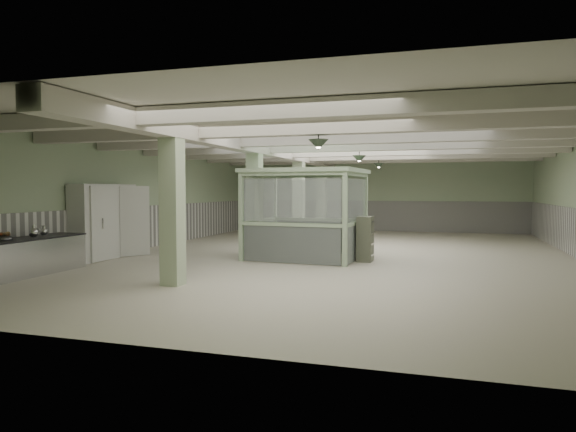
# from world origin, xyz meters

# --- Properties ---
(floor) EXTENTS (20.00, 20.00, 0.00)m
(floor) POSITION_xyz_m (0.00, 0.00, 0.00)
(floor) COLOR beige
(floor) RESTS_ON ground
(ceiling) EXTENTS (14.00, 20.00, 0.02)m
(ceiling) POSITION_xyz_m (0.00, 0.00, 3.60)
(ceiling) COLOR beige
(ceiling) RESTS_ON wall_back
(wall_back) EXTENTS (14.00, 0.02, 3.60)m
(wall_back) POSITION_xyz_m (0.00, 10.00, 1.80)
(wall_back) COLOR #A2B490
(wall_back) RESTS_ON floor
(wall_front) EXTENTS (14.00, 0.02, 3.60)m
(wall_front) POSITION_xyz_m (0.00, -10.00, 1.80)
(wall_front) COLOR #A2B490
(wall_front) RESTS_ON floor
(wall_left) EXTENTS (0.02, 20.00, 3.60)m
(wall_left) POSITION_xyz_m (-7.00, 0.00, 1.80)
(wall_left) COLOR #A2B490
(wall_left) RESTS_ON floor
(wainscot_left) EXTENTS (0.05, 19.90, 1.50)m
(wainscot_left) POSITION_xyz_m (-6.97, 0.00, 0.75)
(wainscot_left) COLOR white
(wainscot_left) RESTS_ON floor
(wainscot_back) EXTENTS (13.90, 0.05, 1.50)m
(wainscot_back) POSITION_xyz_m (0.00, 9.97, 0.75)
(wainscot_back) COLOR white
(wainscot_back) RESTS_ON floor
(girder) EXTENTS (0.45, 19.90, 0.40)m
(girder) POSITION_xyz_m (-2.50, 0.00, 3.38)
(girder) COLOR beige
(girder) RESTS_ON ceiling
(beam_a) EXTENTS (13.90, 0.35, 0.32)m
(beam_a) POSITION_xyz_m (0.00, -7.50, 3.42)
(beam_a) COLOR beige
(beam_a) RESTS_ON ceiling
(beam_b) EXTENTS (13.90, 0.35, 0.32)m
(beam_b) POSITION_xyz_m (0.00, -5.00, 3.42)
(beam_b) COLOR beige
(beam_b) RESTS_ON ceiling
(beam_c) EXTENTS (13.90, 0.35, 0.32)m
(beam_c) POSITION_xyz_m (0.00, -2.50, 3.42)
(beam_c) COLOR beige
(beam_c) RESTS_ON ceiling
(beam_d) EXTENTS (13.90, 0.35, 0.32)m
(beam_d) POSITION_xyz_m (0.00, 0.00, 3.42)
(beam_d) COLOR beige
(beam_d) RESTS_ON ceiling
(beam_e) EXTENTS (13.90, 0.35, 0.32)m
(beam_e) POSITION_xyz_m (0.00, 2.50, 3.42)
(beam_e) COLOR beige
(beam_e) RESTS_ON ceiling
(beam_f) EXTENTS (13.90, 0.35, 0.32)m
(beam_f) POSITION_xyz_m (0.00, 5.00, 3.42)
(beam_f) COLOR beige
(beam_f) RESTS_ON ceiling
(beam_g) EXTENTS (13.90, 0.35, 0.32)m
(beam_g) POSITION_xyz_m (0.00, 7.50, 3.42)
(beam_g) COLOR beige
(beam_g) RESTS_ON ceiling
(column_a) EXTENTS (0.42, 0.42, 3.60)m
(column_a) POSITION_xyz_m (-2.50, -6.00, 1.80)
(column_a) COLOR #B3C8A1
(column_a) RESTS_ON floor
(column_b) EXTENTS (0.42, 0.42, 3.60)m
(column_b) POSITION_xyz_m (-2.50, -1.00, 1.80)
(column_b) COLOR #B3C8A1
(column_b) RESTS_ON floor
(column_c) EXTENTS (0.42, 0.42, 3.60)m
(column_c) POSITION_xyz_m (-2.50, 4.00, 1.80)
(column_c) COLOR #B3C8A1
(column_c) RESTS_ON floor
(column_d) EXTENTS (0.42, 0.42, 3.60)m
(column_d) POSITION_xyz_m (-2.50, 8.00, 1.80)
(column_d) COLOR #B3C8A1
(column_d) RESTS_ON floor
(pendant_front) EXTENTS (0.44, 0.44, 0.22)m
(pendant_front) POSITION_xyz_m (0.50, -5.00, 3.05)
(pendant_front) COLOR #2D3B2C
(pendant_front) RESTS_ON ceiling
(pendant_mid) EXTENTS (0.44, 0.44, 0.22)m
(pendant_mid) POSITION_xyz_m (0.50, 0.50, 3.05)
(pendant_mid) COLOR #2D3B2C
(pendant_mid) RESTS_ON ceiling
(pendant_back) EXTENTS (0.44, 0.44, 0.22)m
(pendant_back) POSITION_xyz_m (0.50, 5.50, 3.05)
(pendant_back) COLOR #2D3B2C
(pendant_back) RESTS_ON ceiling
(pitcher_near) EXTENTS (0.25, 0.26, 0.26)m
(pitcher_near) POSITION_xyz_m (-6.61, -5.25, 1.03)
(pitcher_near) COLOR #B7B7BB
(pitcher_near) RESTS_ON prep_counter
(pitcher_far) EXTENTS (0.27, 0.30, 0.32)m
(pitcher_far) POSITION_xyz_m (-6.46, -5.75, 1.06)
(pitcher_far) COLOR #B7B7BB
(pitcher_far) RESTS_ON prep_counter
(veg_colander) EXTENTS (0.49, 0.49, 0.19)m
(veg_colander) POSITION_xyz_m (-6.63, -6.49, 1.00)
(veg_colander) COLOR #46454B
(veg_colander) RESTS_ON prep_counter
(walkin_cooler) EXTENTS (1.07, 2.48, 2.27)m
(walkin_cooler) POSITION_xyz_m (-6.62, -2.79, 1.13)
(walkin_cooler) COLOR silver
(walkin_cooler) RESTS_ON floor
(guard_booth) EXTENTS (3.50, 3.02, 2.68)m
(guard_booth) POSITION_xyz_m (-0.87, -0.94, 1.80)
(guard_booth) COLOR #A5C09A
(guard_booth) RESTS_ON floor
(filing_cabinet) EXTENTS (0.44, 0.61, 1.30)m
(filing_cabinet) POSITION_xyz_m (0.95, -1.10, 0.65)
(filing_cabinet) COLOR #5F6352
(filing_cabinet) RESTS_ON floor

